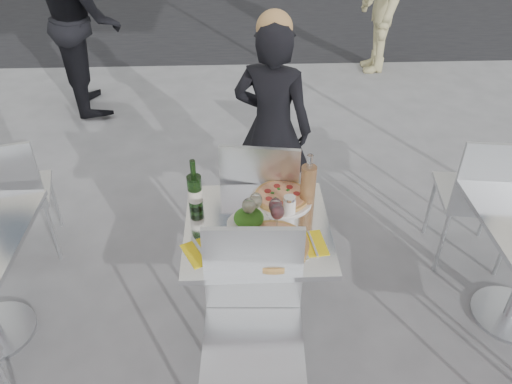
{
  "coord_description": "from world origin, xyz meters",
  "views": [
    {
      "loc": [
        -0.09,
        -1.9,
        2.34
      ],
      "look_at": [
        0.0,
        0.15,
        0.85
      ],
      "focal_mm": 35.0,
      "sensor_mm": 36.0,
      "label": 1
    }
  ],
  "objects_px": {
    "chair_near": "(253,314)",
    "wine_bottle": "(195,191)",
    "carafe": "(308,184)",
    "woman_diner": "(272,128)",
    "salad_plate": "(249,219)",
    "wineglass_red_a": "(277,213)",
    "napkin_right": "(306,244)",
    "pizza_far": "(282,197)",
    "wineglass_red_b": "(275,207)",
    "chair_far": "(261,195)",
    "side_chair_rfar": "(484,192)",
    "wineglass_white_a": "(249,207)",
    "side_chair_lfar": "(11,191)",
    "pizza_near": "(273,244)",
    "napkin_left": "(205,250)",
    "sugar_shaker": "(289,206)",
    "wineglass_white_b": "(256,201)",
    "main_table": "(257,257)",
    "pedestrian_a": "(82,18)"
  },
  "relations": [
    {
      "from": "chair_near",
      "to": "wine_bottle",
      "type": "xyz_separation_m",
      "value": [
        -0.27,
        0.57,
        0.28
      ]
    },
    {
      "from": "carafe",
      "to": "woman_diner",
      "type": "bearing_deg",
      "value": 98.37
    },
    {
      "from": "salad_plate",
      "to": "carafe",
      "type": "height_order",
      "value": "carafe"
    },
    {
      "from": "wineglass_red_a",
      "to": "napkin_right",
      "type": "height_order",
      "value": "wineglass_red_a"
    },
    {
      "from": "pizza_far",
      "to": "wineglass_red_b",
      "type": "height_order",
      "value": "wineglass_red_b"
    },
    {
      "from": "chair_near",
      "to": "carafe",
      "type": "relative_size",
      "value": 3.4
    },
    {
      "from": "chair_far",
      "to": "side_chair_rfar",
      "type": "distance_m",
      "value": 1.34
    },
    {
      "from": "wineglass_white_a",
      "to": "side_chair_lfar",
      "type": "bearing_deg",
      "value": 156.44
    },
    {
      "from": "pizza_near",
      "to": "napkin_left",
      "type": "height_order",
      "value": "pizza_near"
    },
    {
      "from": "pizza_near",
      "to": "sugar_shaker",
      "type": "height_order",
      "value": "sugar_shaker"
    },
    {
      "from": "wineglass_red_a",
      "to": "carafe",
      "type": "bearing_deg",
      "value": 51.42
    },
    {
      "from": "side_chair_lfar",
      "to": "sugar_shaker",
      "type": "relative_size",
      "value": 8.58
    },
    {
      "from": "side_chair_rfar",
      "to": "napkin_right",
      "type": "bearing_deg",
      "value": 35.4
    },
    {
      "from": "wineglass_white_b",
      "to": "napkin_right",
      "type": "xyz_separation_m",
      "value": [
        0.23,
        -0.2,
        -0.11
      ]
    },
    {
      "from": "pizza_near",
      "to": "pizza_far",
      "type": "xyz_separation_m",
      "value": [
        0.07,
        0.36,
        0.01
      ]
    },
    {
      "from": "main_table",
      "to": "sugar_shaker",
      "type": "distance_m",
      "value": 0.32
    },
    {
      "from": "side_chair_rfar",
      "to": "pizza_far",
      "type": "distance_m",
      "value": 1.28
    },
    {
      "from": "pizza_near",
      "to": "wineglass_white_a",
      "type": "height_order",
      "value": "wineglass_white_a"
    },
    {
      "from": "napkin_right",
      "to": "side_chair_lfar",
      "type": "bearing_deg",
      "value": 148.02
    },
    {
      "from": "wine_bottle",
      "to": "wineglass_red_b",
      "type": "relative_size",
      "value": 1.87
    },
    {
      "from": "chair_far",
      "to": "chair_near",
      "type": "distance_m",
      "value": 0.91
    },
    {
      "from": "sugar_shaker",
      "to": "wine_bottle",
      "type": "bearing_deg",
      "value": 172.32
    },
    {
      "from": "napkin_left",
      "to": "main_table",
      "type": "bearing_deg",
      "value": 7.31
    },
    {
      "from": "napkin_right",
      "to": "pedestrian_a",
      "type": "bearing_deg",
      "value": 112.38
    },
    {
      "from": "wineglass_red_b",
      "to": "napkin_right",
      "type": "bearing_deg",
      "value": -48.57
    },
    {
      "from": "chair_near",
      "to": "woman_diner",
      "type": "distance_m",
      "value": 1.47
    },
    {
      "from": "wine_bottle",
      "to": "wineglass_white_b",
      "type": "relative_size",
      "value": 1.87
    },
    {
      "from": "pizza_far",
      "to": "wine_bottle",
      "type": "distance_m",
      "value": 0.46
    },
    {
      "from": "wine_bottle",
      "to": "napkin_left",
      "type": "xyz_separation_m",
      "value": [
        0.06,
        -0.32,
        -0.11
      ]
    },
    {
      "from": "side_chair_rfar",
      "to": "wineglass_red_b",
      "type": "bearing_deg",
      "value": 26.9
    },
    {
      "from": "chair_far",
      "to": "woman_diner",
      "type": "height_order",
      "value": "woman_diner"
    },
    {
      "from": "wine_bottle",
      "to": "sugar_shaker",
      "type": "distance_m",
      "value": 0.48
    },
    {
      "from": "side_chair_lfar",
      "to": "napkin_right",
      "type": "relative_size",
      "value": 4.57
    },
    {
      "from": "wineglass_red_b",
      "to": "wineglass_red_a",
      "type": "bearing_deg",
      "value": -82.71
    },
    {
      "from": "main_table",
      "to": "side_chair_lfar",
      "type": "relative_size",
      "value": 0.82
    },
    {
      "from": "pizza_near",
      "to": "carafe",
      "type": "relative_size",
      "value": 1.19
    },
    {
      "from": "pedestrian_a",
      "to": "pizza_near",
      "type": "distance_m",
      "value": 3.53
    },
    {
      "from": "side_chair_lfar",
      "to": "wineglass_red_a",
      "type": "xyz_separation_m",
      "value": [
        1.59,
        -0.68,
        0.32
      ]
    },
    {
      "from": "pizza_near",
      "to": "wineglass_red_b",
      "type": "distance_m",
      "value": 0.19
    },
    {
      "from": "chair_far",
      "to": "side_chair_lfar",
      "type": "xyz_separation_m",
      "value": [
        -1.54,
        0.16,
        -0.04
      ]
    },
    {
      "from": "wineglass_white_a",
      "to": "napkin_left",
      "type": "bearing_deg",
      "value": -138.8
    },
    {
      "from": "side_chair_rfar",
      "to": "carafe",
      "type": "relative_size",
      "value": 3.4
    },
    {
      "from": "side_chair_rfar",
      "to": "carafe",
      "type": "distance_m",
      "value": 1.18
    },
    {
      "from": "salad_plate",
      "to": "chair_far",
      "type": "bearing_deg",
      "value": 79.65
    },
    {
      "from": "main_table",
      "to": "wineglass_white_b",
      "type": "xyz_separation_m",
      "value": [
        -0.01,
        0.06,
        0.32
      ]
    },
    {
      "from": "pizza_far",
      "to": "side_chair_rfar",
      "type": "bearing_deg",
      "value": 11.12
    },
    {
      "from": "pedestrian_a",
      "to": "napkin_right",
      "type": "height_order",
      "value": "pedestrian_a"
    },
    {
      "from": "side_chair_lfar",
      "to": "napkin_right",
      "type": "xyz_separation_m",
      "value": [
        1.72,
        -0.8,
        0.21
      ]
    },
    {
      "from": "side_chair_rfar",
      "to": "pedestrian_a",
      "type": "bearing_deg",
      "value": -33.04
    },
    {
      "from": "wineglass_red_b",
      "to": "pizza_far",
      "type": "bearing_deg",
      "value": 76.23
    }
  ]
}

